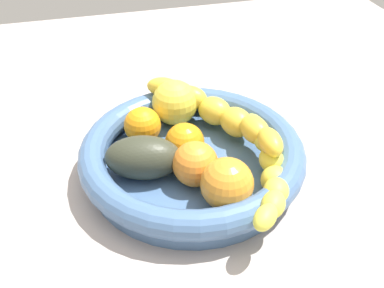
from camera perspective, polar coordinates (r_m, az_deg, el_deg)
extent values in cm
cube|color=#AFA29B|center=(62.65, 0.00, -4.56)|extent=(120.00, 120.00, 3.00)
cylinder|color=#476895|center=(61.09, 0.00, -2.90)|extent=(27.16, 27.16, 1.76)
torus|color=#476895|center=(59.41, 0.00, -0.94)|extent=(29.65, 29.65, 3.55)
ellipsoid|color=yellow|center=(56.96, 9.82, 0.27)|extent=(5.24, 3.03, 2.83)
ellipsoid|color=yellow|center=(60.44, 7.98, 1.70)|extent=(5.69, 4.35, 3.44)
ellipsoid|color=yellow|center=(63.58, 5.60, 2.77)|extent=(6.34, 5.80, 4.04)
ellipsoid|color=yellow|center=(65.73, 2.85, 4.19)|extent=(6.53, 6.34, 4.04)
ellipsoid|color=yellow|center=(66.88, -0.21, 5.92)|extent=(5.89, 6.15, 3.44)
ellipsoid|color=yellow|center=(67.54, -3.55, 7.20)|extent=(4.76, 5.84, 2.83)
ellipsoid|color=#DFDB46|center=(48.11, 9.22, -9.09)|extent=(4.28, 4.28, 2.26)
ellipsoid|color=#DFDB46|center=(50.71, 10.18, -7.49)|extent=(4.64, 4.38, 2.66)
ellipsoid|color=#DFDB46|center=(53.39, 10.55, -5.93)|extent=(4.76, 4.44, 3.07)
ellipsoid|color=#DFDB46|center=(56.10, 10.39, -4.47)|extent=(4.65, 4.44, 3.47)
ellipsoid|color=#DFDB46|center=(57.78, 9.95, -1.94)|extent=(4.19, 3.56, 3.07)
ellipsoid|color=#DFDB46|center=(59.46, 9.10, 0.40)|extent=(3.85, 2.74, 2.66)
ellipsoid|color=#DFDB46|center=(61.07, 7.89, 2.55)|extent=(4.14, 2.91, 2.26)
sphere|color=orange|center=(59.57, -0.92, 0.20)|extent=(5.24, 5.24, 5.24)
sphere|color=orange|center=(55.72, 0.42, -2.52)|extent=(5.72, 5.72, 5.72)
sphere|color=orange|center=(63.16, -6.25, 2.35)|extent=(5.18, 5.18, 5.18)
sphere|color=orange|center=(52.71, 4.42, -5.02)|extent=(6.30, 6.30, 6.30)
ellipsoid|color=#363A2A|center=(57.15, -6.15, -1.71)|extent=(8.08, 10.86, 5.55)
sphere|color=yellow|center=(66.34, -2.29, 5.22)|extent=(6.69, 6.69, 6.69)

